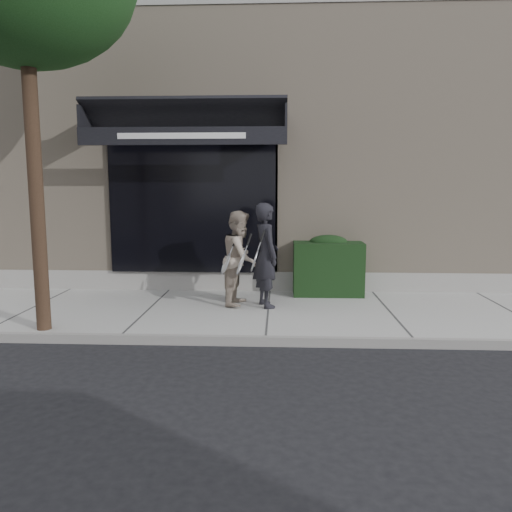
{
  "coord_description": "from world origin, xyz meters",
  "views": [
    {
      "loc": [
        0.17,
        -8.12,
        2.15
      ],
      "look_at": [
        -0.23,
        0.6,
        0.94
      ],
      "focal_mm": 35.0,
      "sensor_mm": 36.0,
      "label": 1
    }
  ],
  "objects": [
    {
      "name": "pedestrian_back",
      "position": [
        -0.49,
        0.37,
        0.93
      ],
      "size": [
        0.73,
        0.87,
        1.63
      ],
      "color": "#B2A08E",
      "rests_on": "sidewalk"
    },
    {
      "name": "building_facade",
      "position": [
        -0.01,
        4.96,
        2.74
      ],
      "size": [
        14.3,
        8.04,
        5.64
      ],
      "color": "#BCA88F",
      "rests_on": "ground"
    },
    {
      "name": "hedge",
      "position": [
        1.1,
        1.25,
        0.66
      ],
      "size": [
        1.3,
        0.7,
        1.14
      ],
      "color": "black",
      "rests_on": "sidewalk"
    },
    {
      "name": "curb",
      "position": [
        0.0,
        -1.55,
        0.07
      ],
      "size": [
        20.0,
        0.1,
        0.14
      ],
      "primitive_type": "cube",
      "color": "gray",
      "rests_on": "ground"
    },
    {
      "name": "ground",
      "position": [
        0.0,
        0.0,
        0.0
      ],
      "size": [
        80.0,
        80.0,
        0.0
      ],
      "primitive_type": "plane",
      "color": "black",
      "rests_on": "ground"
    },
    {
      "name": "pedestrian_front",
      "position": [
        -0.05,
        0.23,
        1.0
      ],
      "size": [
        0.81,
        0.92,
        1.77
      ],
      "color": "black",
      "rests_on": "sidewalk"
    },
    {
      "name": "sidewalk",
      "position": [
        0.0,
        0.0,
        0.06
      ],
      "size": [
        20.0,
        3.0,
        0.12
      ],
      "primitive_type": "cube",
      "color": "#A5A49F",
      "rests_on": "ground"
    }
  ]
}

